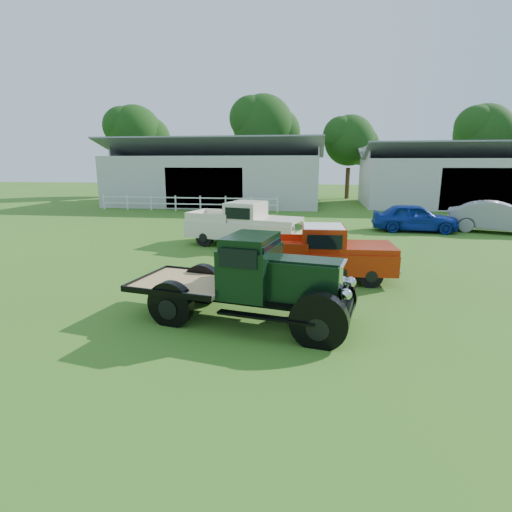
% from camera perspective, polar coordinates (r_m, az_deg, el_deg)
% --- Properties ---
extents(ground, '(120.00, 120.00, 0.00)m').
position_cam_1_polar(ground, '(10.82, -2.01, -6.84)').
color(ground, '#3E641E').
extents(shed_left, '(18.80, 10.20, 5.60)m').
position_cam_1_polar(shed_left, '(37.07, -5.40, 11.80)').
color(shed_left, '#A9A9A9').
rests_on(shed_left, ground).
extents(shed_right, '(16.80, 9.20, 5.20)m').
position_cam_1_polar(shed_right, '(38.93, 27.18, 10.20)').
color(shed_right, '#A9A9A9').
rests_on(shed_right, ground).
extents(fence_rail, '(14.20, 0.16, 1.20)m').
position_cam_1_polar(fence_rail, '(31.72, -9.70, 7.44)').
color(fence_rail, white).
rests_on(fence_rail, ground).
extents(tree_a, '(6.30, 6.30, 10.50)m').
position_cam_1_polar(tree_a, '(47.38, -16.79, 14.58)').
color(tree_a, black).
rests_on(tree_a, ground).
extents(tree_b, '(6.90, 6.90, 11.50)m').
position_cam_1_polar(tree_b, '(44.42, 1.00, 15.89)').
color(tree_b, black).
rests_on(tree_b, ground).
extents(tree_c, '(5.40, 5.40, 9.00)m').
position_cam_1_polar(tree_c, '(43.10, 13.12, 13.98)').
color(tree_c, black).
rests_on(tree_c, ground).
extents(tree_d, '(6.00, 6.00, 10.00)m').
position_cam_1_polar(tree_d, '(46.86, 29.55, 13.17)').
color(tree_d, black).
rests_on(tree_d, ground).
extents(vintage_flatbed, '(5.57, 3.01, 2.09)m').
position_cam_1_polar(vintage_flatbed, '(9.40, -1.33, -3.25)').
color(vintage_flatbed, black).
rests_on(vintage_flatbed, ground).
extents(red_pickup, '(4.94, 2.10, 1.77)m').
position_cam_1_polar(red_pickup, '(13.02, 9.05, 0.54)').
color(red_pickup, '#B32309').
rests_on(red_pickup, ground).
extents(white_pickup, '(5.66, 3.28, 1.95)m').
position_cam_1_polar(white_pickup, '(18.10, -1.74, 4.55)').
color(white_pickup, beige).
rests_on(white_pickup, ground).
extents(misc_car_blue, '(4.54, 2.01, 1.52)m').
position_cam_1_polar(misc_car_blue, '(23.56, 21.71, 5.12)').
color(misc_car_blue, navy).
rests_on(misc_car_blue, ground).
extents(misc_car_grey, '(5.33, 3.25, 1.66)m').
position_cam_1_polar(misc_car_grey, '(25.14, 31.35, 4.75)').
color(misc_car_grey, gray).
rests_on(misc_car_grey, ground).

